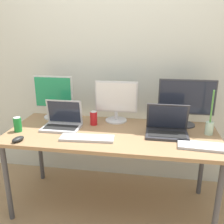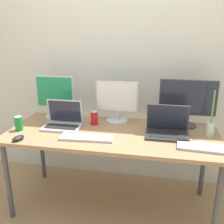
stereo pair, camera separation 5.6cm
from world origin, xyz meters
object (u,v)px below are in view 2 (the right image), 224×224
Objects in this scene: mouse_by_keyboard at (18,138)px; soda_can_near_keyboard at (19,123)px; keyboard_aux at (205,148)px; bamboo_vase at (210,127)px; monitor_left at (55,96)px; laptop_secondary at (167,128)px; soda_can_by_laptop at (94,118)px; monitor_center at (117,101)px; laptop_silver at (63,121)px; keyboard_main at (87,138)px; monitor_right at (188,101)px; work_desk at (112,138)px.

soda_can_near_keyboard is at bearing 138.22° from mouse_by_keyboard.
bamboo_vase reaches higher than keyboard_aux.
monitor_left reaches higher than laptop_secondary.
soda_can_by_laptop is (-0.65, 0.12, 0.00)m from laptop_secondary.
keyboard_aux is at bearing -19.96° from soda_can_by_laptop.
monitor_center is 0.27m from soda_can_by_laptop.
keyboard_main is at bearing -37.69° from laptop_silver.
monitor_left is 3.81× the size of mouse_by_keyboard.
soda_can_near_keyboard is (-0.63, 0.07, 0.05)m from keyboard_main.
laptop_secondary is at bearing -171.10° from bamboo_vase.
monitor_right is 1.46m from mouse_by_keyboard.
soda_can_near_keyboard is at bearing -156.65° from laptop_silver.
soda_can_near_keyboard is at bearing -171.96° from work_desk.
mouse_by_keyboard is (-0.69, -0.59, -0.18)m from monitor_center.
work_desk is 0.82m from soda_can_near_keyboard.
laptop_silver is 0.87× the size of bamboo_vase.
laptop_secondary is 0.66m from soda_can_by_laptop.
monitor_center is (-0.01, 0.28, 0.26)m from work_desk.
bamboo_vase is at bearing 78.87° from keyboard_aux.
bamboo_vase is (1.50, 0.39, 0.05)m from mouse_by_keyboard.
monitor_center is 1.20× the size of laptop_silver.
soda_can_near_keyboard is (-1.26, -0.14, 0.00)m from laptop_secondary.
keyboard_aux is 3.19× the size of soda_can_by_laptop.
soda_can_near_keyboard is 0.33× the size of bamboo_vase.
keyboard_main is at bearing -164.93° from bamboo_vase.
mouse_by_keyboard is (-1.32, -0.58, -0.22)m from monitor_right.
keyboard_aux is 1.53m from soda_can_near_keyboard.
mouse_by_keyboard is (-0.52, -0.13, 0.01)m from keyboard_main.
laptop_secondary is at bearing -10.48° from soda_can_by_laptop.
monitor_left is at bearing 179.22° from monitor_right.
monitor_right reaches higher than work_desk.
monitor_center is 0.98× the size of keyboard_aux.
bamboo_vase is at bearing 34.28° from mouse_by_keyboard.
keyboard_aux is 1.43m from mouse_by_keyboard.
keyboard_main is at bearing -133.72° from work_desk.
monitor_right is at bearing 23.18° from work_desk.
laptop_secondary is at bearing 35.95° from mouse_by_keyboard.
monitor_right is 1.12m from laptop_silver.
keyboard_main is 1.07× the size of keyboard_aux.
soda_can_near_keyboard is (-0.80, -0.11, 0.12)m from work_desk.
laptop_silver is 2.60× the size of soda_can_by_laptop.
monitor_right is 3.92× the size of soda_can_by_laptop.
work_desk is at bearing -4.65° from laptop_silver.
monitor_right is (0.63, -0.01, 0.03)m from monitor_center.
monitor_right is at bearing -1.17° from monitor_center.
bamboo_vase is at bearing -13.71° from monitor_center.
bamboo_vase reaches higher than soda_can_near_keyboard.
work_desk is 0.74m from monitor_left.
keyboard_main is (-0.17, -0.46, -0.19)m from monitor_center.
soda_can_by_laptop is (-0.02, 0.33, 0.05)m from keyboard_main.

